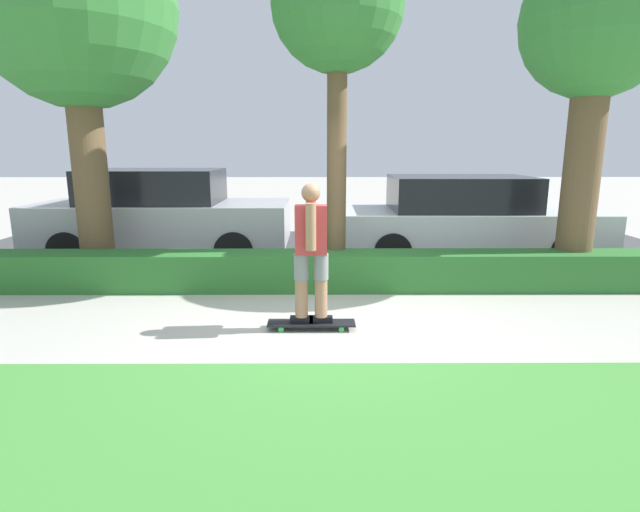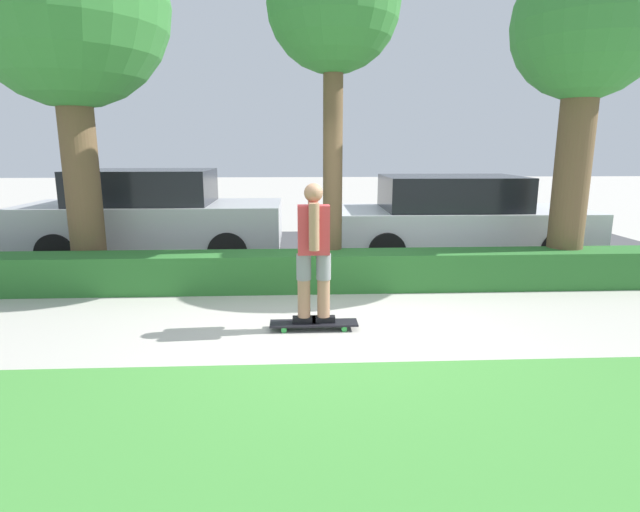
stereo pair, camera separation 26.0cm
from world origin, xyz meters
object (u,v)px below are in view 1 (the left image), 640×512
object	(u,v)px
skateboard	(311,323)
tree_near	(75,11)
skater_person	(311,250)
parked_car_middle	(464,217)
tree_far	(597,35)
parked_car_front	(161,214)
tree_mid	(338,11)

from	to	relation	value
skateboard	tree_near	bearing A→B (deg)	146.54
skateboard	tree_near	world-z (taller)	tree_near
skater_person	tree_near	distance (m)	4.97
skater_person	parked_car_middle	bearing A→B (deg)	53.23
tree_far	skateboard	bearing A→B (deg)	-154.23
skateboard	parked_car_front	bearing A→B (deg)	127.15
parked_car_front	parked_car_middle	size ratio (longest dim) A/B	0.95
tree_near	parked_car_middle	bearing A→B (deg)	13.75
skater_person	tree_mid	xyz separation A→B (m)	(0.35, 1.94, 2.91)
skateboard	tree_mid	size ratio (longest dim) A/B	0.21
skater_person	tree_far	size ratio (longest dim) A/B	0.33
skateboard	tree_near	size ratio (longest dim) A/B	0.18
tree_near	tree_mid	world-z (taller)	tree_near
tree_near	skateboard	bearing A→B (deg)	-33.46
skater_person	parked_car_middle	size ratio (longest dim) A/B	0.33
tree_mid	tree_far	distance (m)	3.54
tree_near	parked_car_front	world-z (taller)	tree_near
skater_person	tree_mid	bearing A→B (deg)	79.79
skater_person	parked_car_front	xyz separation A→B (m)	(-2.76, 3.64, -0.07)
skateboard	skater_person	world-z (taller)	skater_person
skater_person	parked_car_front	size ratio (longest dim) A/B	0.35
skater_person	tree_near	world-z (taller)	tree_near
parked_car_front	tree_near	bearing A→B (deg)	-111.74
skater_person	tree_mid	world-z (taller)	tree_mid
tree_near	parked_car_middle	xyz separation A→B (m)	(6.08, 1.49, -3.11)
parked_car_middle	skater_person	bearing A→B (deg)	-125.97
tree_near	tree_far	distance (m)	7.21
parked_car_middle	tree_near	bearing A→B (deg)	-165.45
tree_near	tree_mid	size ratio (longest dim) A/B	1.11
tree_near	parked_car_middle	distance (m)	6.99
tree_far	parked_car_middle	bearing A→B (deg)	121.63
tree_mid	parked_car_middle	xyz separation A→B (m)	(2.40, 1.75, -3.05)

